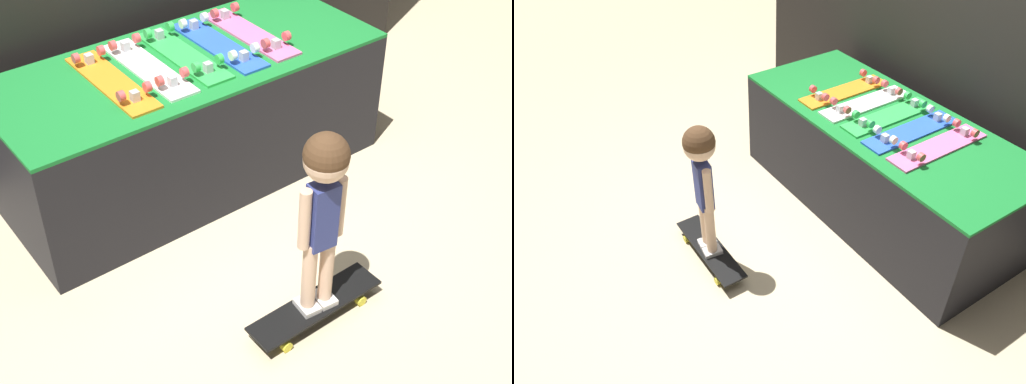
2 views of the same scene
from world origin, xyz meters
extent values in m
plane|color=beige|center=(0.00, 0.00, 0.00)|extent=(16.00, 16.00, 0.00)
cube|color=black|center=(0.00, 1.27, 1.20)|extent=(4.50, 0.10, 2.39)
cube|color=black|center=(0.00, 0.62, 0.37)|extent=(2.16, 0.90, 0.74)
cube|color=#19752D|center=(0.00, 0.62, 0.75)|extent=(2.16, 0.90, 0.02)
cube|color=orange|center=(-0.44, 0.62, 0.77)|extent=(0.17, 0.73, 0.01)
cube|color=#B7B7BC|center=(-0.44, 0.86, 0.80)|extent=(0.04, 0.04, 0.05)
cylinder|color=#D84C4C|center=(-0.37, 0.86, 0.83)|extent=(0.03, 0.05, 0.05)
cylinder|color=#D84C4C|center=(-0.52, 0.86, 0.83)|extent=(0.03, 0.05, 0.05)
cube|color=#B7B7BC|center=(-0.44, 0.38, 0.80)|extent=(0.04, 0.04, 0.05)
cylinder|color=#D84C4C|center=(-0.37, 0.38, 0.83)|extent=(0.03, 0.05, 0.05)
cylinder|color=#D84C4C|center=(-0.52, 0.38, 0.83)|extent=(0.03, 0.05, 0.05)
cube|color=white|center=(-0.22, 0.63, 0.77)|extent=(0.17, 0.73, 0.01)
cube|color=#B7B7BC|center=(-0.22, 0.87, 0.80)|extent=(0.04, 0.04, 0.05)
cylinder|color=#D84C4C|center=(-0.15, 0.87, 0.83)|extent=(0.03, 0.05, 0.05)
cylinder|color=#D84C4C|center=(-0.29, 0.87, 0.83)|extent=(0.03, 0.05, 0.05)
cube|color=#B7B7BC|center=(-0.22, 0.39, 0.80)|extent=(0.04, 0.04, 0.05)
cylinder|color=#D84C4C|center=(-0.15, 0.39, 0.83)|extent=(0.03, 0.05, 0.05)
cylinder|color=#D84C4C|center=(-0.29, 0.39, 0.83)|extent=(0.03, 0.05, 0.05)
cube|color=green|center=(0.00, 0.64, 0.77)|extent=(0.17, 0.73, 0.01)
cube|color=#B7B7BC|center=(0.00, 0.88, 0.80)|extent=(0.04, 0.04, 0.05)
cylinder|color=green|center=(0.07, 0.88, 0.83)|extent=(0.03, 0.05, 0.05)
cylinder|color=green|center=(-0.07, 0.88, 0.83)|extent=(0.03, 0.05, 0.05)
cube|color=#B7B7BC|center=(0.00, 0.40, 0.80)|extent=(0.04, 0.04, 0.05)
cylinder|color=green|center=(0.07, 0.40, 0.83)|extent=(0.03, 0.05, 0.05)
cylinder|color=green|center=(-0.07, 0.40, 0.83)|extent=(0.03, 0.05, 0.05)
cube|color=blue|center=(0.22, 0.63, 0.77)|extent=(0.17, 0.73, 0.01)
cube|color=#B7B7BC|center=(0.22, 0.87, 0.80)|extent=(0.04, 0.04, 0.05)
cylinder|color=white|center=(0.29, 0.87, 0.83)|extent=(0.03, 0.05, 0.05)
cylinder|color=white|center=(0.15, 0.87, 0.83)|extent=(0.03, 0.05, 0.05)
cube|color=#B7B7BC|center=(0.22, 0.39, 0.80)|extent=(0.04, 0.04, 0.05)
cylinder|color=white|center=(0.29, 0.39, 0.83)|extent=(0.03, 0.05, 0.05)
cylinder|color=white|center=(0.15, 0.39, 0.83)|extent=(0.03, 0.05, 0.05)
cube|color=pink|center=(0.44, 0.63, 0.77)|extent=(0.17, 0.73, 0.01)
cube|color=#B7B7BC|center=(0.44, 0.87, 0.80)|extent=(0.04, 0.04, 0.05)
cylinder|color=#D84C4C|center=(0.52, 0.87, 0.83)|extent=(0.03, 0.05, 0.05)
cylinder|color=#D84C4C|center=(0.37, 0.87, 0.83)|extent=(0.03, 0.05, 0.05)
cube|color=#B7B7BC|center=(0.44, 0.40, 0.80)|extent=(0.04, 0.04, 0.05)
cylinder|color=#D84C4C|center=(0.52, 0.40, 0.83)|extent=(0.03, 0.05, 0.05)
cylinder|color=#D84C4C|center=(0.37, 0.40, 0.83)|extent=(0.03, 0.05, 0.05)
cube|color=black|center=(-0.18, -0.70, 0.08)|extent=(0.70, 0.17, 0.01)
cube|color=#B7B7BC|center=(0.05, -0.70, 0.05)|extent=(0.04, 0.04, 0.05)
cylinder|color=yellow|center=(0.05, -0.62, 0.03)|extent=(0.05, 0.03, 0.05)
cylinder|color=yellow|center=(0.05, -0.77, 0.03)|extent=(0.05, 0.03, 0.05)
cube|color=#B7B7BC|center=(-0.41, -0.70, 0.05)|extent=(0.04, 0.04, 0.05)
cylinder|color=yellow|center=(-0.41, -0.62, 0.03)|extent=(0.05, 0.03, 0.05)
cylinder|color=yellow|center=(-0.41, -0.77, 0.03)|extent=(0.05, 0.03, 0.05)
cube|color=silver|center=(-0.13, -0.70, 0.11)|extent=(0.10, 0.13, 0.03)
cylinder|color=#DBB293|center=(-0.13, -0.70, 0.31)|extent=(0.07, 0.07, 0.38)
cube|color=silver|center=(-0.23, -0.69, 0.11)|extent=(0.10, 0.13, 0.03)
cylinder|color=#DBB293|center=(-0.23, -0.69, 0.31)|extent=(0.07, 0.07, 0.38)
cube|color=navy|center=(-0.18, -0.70, 0.63)|extent=(0.13, 0.10, 0.33)
cylinder|color=#DBB293|center=(-0.09, -0.71, 0.65)|extent=(0.05, 0.05, 0.30)
cylinder|color=#DBB293|center=(-0.27, -0.69, 0.65)|extent=(0.05, 0.05, 0.30)
sphere|color=#DBB293|center=(-0.18, -0.70, 0.92)|extent=(0.19, 0.19, 0.19)
sphere|color=#4C331E|center=(-0.18, -0.70, 0.95)|extent=(0.19, 0.19, 0.19)
camera|label=1|loc=(-1.79, -2.35, 2.57)|focal=50.00mm
camera|label=2|loc=(2.04, -1.66, 2.51)|focal=35.00mm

